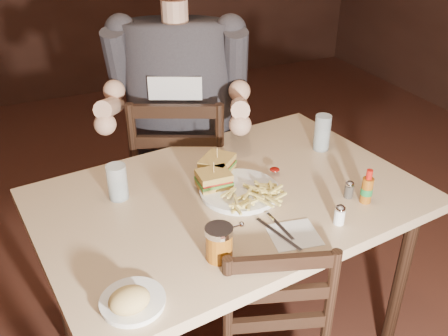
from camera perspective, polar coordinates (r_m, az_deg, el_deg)
name	(u,v)px	position (r m, az deg, el deg)	size (l,w,h in m)	color
room_shell	(194,46)	(1.12, -3.51, 13.74)	(7.00, 7.00, 7.00)	#321914
main_table	(230,212)	(1.77, 0.66, -5.08)	(1.39, 1.01, 0.77)	tan
chair_far	(183,181)	(2.38, -4.70, -1.48)	(0.44, 0.48, 0.95)	black
diner	(177,76)	(2.10, -5.43, 10.42)	(0.60, 0.47, 1.05)	#2E2D32
dinner_plate	(239,192)	(1.73, 1.76, -2.75)	(0.27, 0.27, 0.02)	white
sandwich_left	(214,175)	(1.71, -1.18, -0.80)	(0.11, 0.09, 0.10)	gold
sandwich_right	(217,160)	(1.80, -0.79, 0.96)	(0.12, 0.10, 0.10)	gold
fries_pile	(255,196)	(1.66, 3.52, -3.22)	(0.25, 0.17, 0.04)	#F6DF6C
ketchup_dollop	(275,169)	(1.84, 5.82, -0.17)	(0.04, 0.04, 0.01)	maroon
glass_left	(117,182)	(1.72, -12.09, -1.58)	(0.07, 0.07, 0.12)	silver
glass_right	(322,133)	(2.03, 11.16, 3.99)	(0.06, 0.06, 0.15)	silver
hot_sauce	(367,186)	(1.72, 16.07, -2.01)	(0.04, 0.04, 0.12)	#88480F
salt_shaker	(340,215)	(1.61, 13.06, -5.27)	(0.03, 0.03, 0.06)	white
pepper_shaker	(349,190)	(1.75, 14.10, -2.44)	(0.03, 0.03, 0.06)	#38332D
syrup_dispenser	(219,243)	(1.43, -0.57, -8.58)	(0.08, 0.08, 0.11)	#88480F
napkin	(294,235)	(1.55, 7.98, -7.58)	(0.15, 0.14, 0.00)	white
knife	(278,234)	(1.55, 6.18, -7.51)	(0.01, 0.20, 0.00)	silver
fork	(280,226)	(1.58, 6.37, -6.60)	(0.01, 0.15, 0.00)	silver
side_plate	(133,303)	(1.34, -10.36, -14.89)	(0.16, 0.16, 0.01)	white
bread_roll	(129,300)	(1.29, -10.78, -14.60)	(0.10, 0.09, 0.06)	tan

